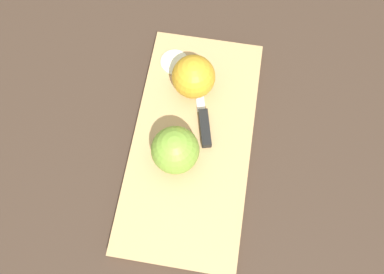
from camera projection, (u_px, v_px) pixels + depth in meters
The scene contains 6 objects.
ground_plane at pixel (192, 144), 0.70m from camera, with size 4.00×4.00×0.00m, color #38281E.
cutting_board at pixel (192, 142), 0.69m from camera, with size 0.45×0.23×0.02m.
apple_half_left at pixel (175, 150), 0.63m from camera, with size 0.08×0.08×0.08m.
apple_half_right at pixel (194, 77), 0.68m from camera, with size 0.08×0.08×0.08m.
knife at pixel (204, 121), 0.68m from camera, with size 0.16×0.05×0.02m.
apple_slice at pixel (174, 62), 0.73m from camera, with size 0.05×0.05×0.01m.
Camera 1 is at (-0.22, -0.03, 0.66)m, focal length 35.00 mm.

